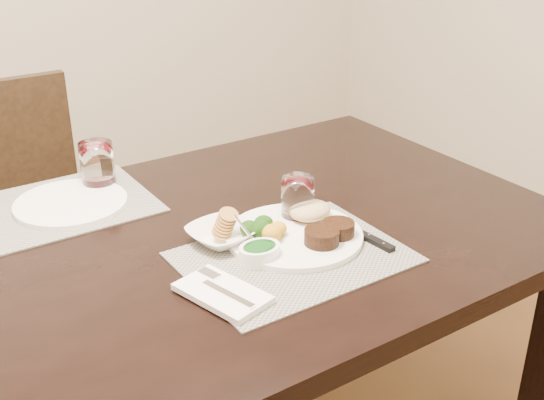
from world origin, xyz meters
TOP-DOWN VIEW (x-y plane):
  - dining_table at (0.00, 0.00)m, footprint 2.00×1.00m
  - chair_far at (0.00, 0.93)m, footprint 0.42×0.42m
  - placemat_near at (0.29, -0.17)m, footprint 0.46×0.34m
  - placemat_far at (-0.06, 0.34)m, footprint 0.46×0.34m
  - dinner_plate at (0.35, -0.11)m, footprint 0.30×0.30m
  - napkin_fork at (0.09, -0.22)m, footprint 0.14×0.20m
  - steak_knife at (0.47, -0.20)m, footprint 0.03×0.23m
  - cracker_bowl at (0.20, -0.03)m, footprint 0.16×0.16m
  - sauce_ramekin at (0.22, -0.15)m, footprint 0.09×0.14m
  - wine_glass_near at (0.40, -0.04)m, footprint 0.08×0.08m
  - far_plate at (-0.02, 0.33)m, footprint 0.27×0.27m
  - wine_glass_far at (0.08, 0.40)m, footprint 0.09×0.09m

SIDE VIEW (x-z plane):
  - chair_far at x=0.00m, z-range 0.05..0.95m
  - dining_table at x=0.00m, z-range 0.29..1.04m
  - placemat_near at x=0.29m, z-range 0.75..0.75m
  - placemat_far at x=-0.06m, z-range 0.75..0.75m
  - steak_knife at x=0.47m, z-range 0.75..0.76m
  - far_plate at x=-0.02m, z-range 0.75..0.77m
  - napkin_fork at x=0.09m, z-range 0.75..0.77m
  - dinner_plate at x=0.35m, z-range 0.74..0.80m
  - cracker_bowl at x=0.20m, z-range 0.74..0.80m
  - sauce_ramekin at x=0.22m, z-range 0.74..0.81m
  - wine_glass_near at x=0.40m, z-range 0.75..0.85m
  - wine_glass_far at x=0.08m, z-range 0.75..0.87m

